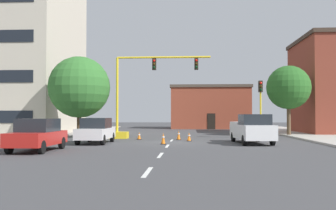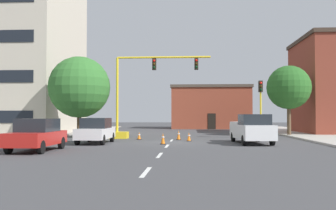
{
  "view_description": "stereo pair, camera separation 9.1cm",
  "coord_description": "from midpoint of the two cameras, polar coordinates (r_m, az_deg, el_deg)",
  "views": [
    {
      "loc": [
        1.46,
        -26.93,
        1.91
      ],
      "look_at": [
        -0.39,
        4.34,
        2.77
      ],
      "focal_mm": 41.09,
      "sensor_mm": 36.0,
      "label": 1
    },
    {
      "loc": [
        1.55,
        -26.92,
        1.91
      ],
      "look_at": [
        -0.39,
        4.34,
        2.77
      ],
      "focal_mm": 41.09,
      "sensor_mm": 36.0,
      "label": 2
    }
  ],
  "objects": [
    {
      "name": "building_tall_left",
      "position": [
        44.78,
        -22.25,
        10.15
      ],
      "size": [
        13.24,
        13.33,
        21.81
      ],
      "color": "beige",
      "rests_on": "ground_plane"
    },
    {
      "name": "traffic_cone_roadside_d",
      "position": [
        25.52,
        -0.65,
        -5.01
      ],
      "size": [
        0.36,
        0.36,
        0.76
      ],
      "color": "black",
      "rests_on": "ground_plane"
    },
    {
      "name": "traffic_cone_roadside_c",
      "position": [
        28.69,
        3.21,
        -4.73
      ],
      "size": [
        0.36,
        0.36,
        0.66
      ],
      "color": "black",
      "rests_on": "ground_plane"
    },
    {
      "name": "lane_stripe_seg_2",
      "position": [
        24.05,
        -0.05,
        -6.11
      ],
      "size": [
        0.16,
        2.4,
        0.01
      ],
      "primitive_type": "cube",
      "color": "silver",
      "rests_on": "ground_plane"
    },
    {
      "name": "sidewalk_left",
      "position": [
        37.9,
        -19.17,
        -4.26
      ],
      "size": [
        6.0,
        56.0,
        0.14
      ],
      "primitive_type": "cube",
      "color": "#9E998E",
      "rests_on": "ground_plane"
    },
    {
      "name": "traffic_signal_gantry",
      "position": [
        32.14,
        -5.56,
        -1.0
      ],
      "size": [
        8.67,
        1.2,
        6.83
      ],
      "color": "yellow",
      "rests_on": "ground_plane"
    },
    {
      "name": "traffic_cone_roadside_b",
      "position": [
        30.15,
        1.67,
        -4.49
      ],
      "size": [
        0.36,
        0.36,
        0.75
      ],
      "color": "black",
      "rests_on": "ground_plane"
    },
    {
      "name": "tree_left_near",
      "position": [
        33.22,
        -12.94,
        2.59
      ],
      "size": [
        5.17,
        5.17,
        6.88
      ],
      "color": "#4C3823",
      "rests_on": "ground_plane"
    },
    {
      "name": "tree_right_mid",
      "position": [
        37.26,
        17.54,
        2.49
      ],
      "size": [
        4.04,
        4.04,
        6.53
      ],
      "color": "brown",
      "rests_on": "ground_plane"
    },
    {
      "name": "pickup_truck_white",
      "position": [
        26.77,
        12.38,
        -3.53
      ],
      "size": [
        2.43,
        5.54,
        1.99
      ],
      "color": "white",
      "rests_on": "ground_plane"
    },
    {
      "name": "lane_stripe_seg_3",
      "position": [
        29.53,
        0.63,
        -5.26
      ],
      "size": [
        0.16,
        2.4,
        0.01
      ],
      "primitive_type": "cube",
      "color": "silver",
      "rests_on": "ground_plane"
    },
    {
      "name": "ground_plane",
      "position": [
        27.04,
        0.35,
        -5.61
      ],
      "size": [
        160.0,
        160.0,
        0.0
      ],
      "primitive_type": "plane",
      "color": "#424244"
    },
    {
      "name": "sedan_white_mid_left",
      "position": [
        26.81,
        -10.56,
        -3.72
      ],
      "size": [
        1.91,
        4.52,
        1.74
      ],
      "color": "white",
      "rests_on": "ground_plane"
    },
    {
      "name": "lane_stripe_seg_1",
      "position": [
        18.59,
        -1.12,
        -7.45
      ],
      "size": [
        0.16,
        2.4,
        0.01
      ],
      "primitive_type": "cube",
      "color": "silver",
      "rests_on": "ground_plane"
    },
    {
      "name": "sedan_red_near_left",
      "position": [
        21.79,
        -18.72,
        -4.17
      ],
      "size": [
        1.91,
        4.52,
        1.74
      ],
      "color": "#B21E19",
      "rests_on": "ground_plane"
    },
    {
      "name": "building_brick_center",
      "position": [
        57.8,
        6.33,
        -0.34
      ],
      "size": [
        11.53,
        8.63,
        6.26
      ],
      "color": "brown",
      "rests_on": "ground_plane"
    },
    {
      "name": "lane_stripe_seg_0",
      "position": [
        13.15,
        -3.1,
        -9.88
      ],
      "size": [
        0.16,
        2.4,
        0.01
      ],
      "primitive_type": "cube",
      "color": "silver",
      "rests_on": "ground_plane"
    },
    {
      "name": "traffic_cone_roadside_a",
      "position": [
        30.72,
        -4.23,
        -4.58
      ],
      "size": [
        0.36,
        0.36,
        0.59
      ],
      "color": "black",
      "rests_on": "ground_plane"
    },
    {
      "name": "sidewalk_right",
      "position": [
        36.85,
        21.95,
        -4.31
      ],
      "size": [
        6.0,
        56.0,
        0.14
      ],
      "primitive_type": "cube",
      "color": "#B2ADA3",
      "rests_on": "ground_plane"
    },
    {
      "name": "traffic_light_pole_right",
      "position": [
        32.77,
        13.66,
        1.31
      ],
      "size": [
        0.32,
        0.47,
        4.8
      ],
      "color": "yellow",
      "rests_on": "ground_plane"
    }
  ]
}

